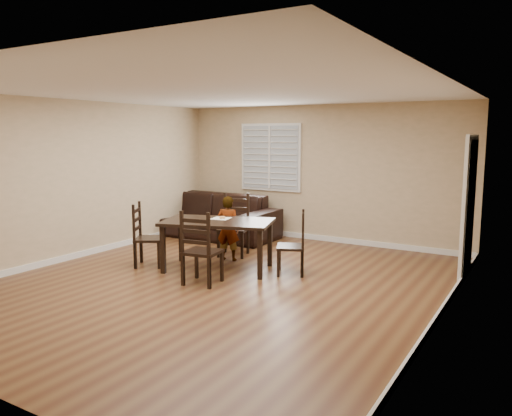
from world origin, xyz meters
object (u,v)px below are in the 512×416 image
Objects in this scene: chair_near at (235,227)px; chair_far at (198,252)px; child at (228,228)px; sofa at (207,215)px; dining_table at (218,226)px; chair_left at (142,237)px; chair_right at (298,246)px; donut at (222,217)px.

chair_far is (0.60, -1.88, -0.01)m from chair_near.
child is 0.36× the size of sofa.
chair_left is (-1.20, -0.43, -0.23)m from dining_table.
dining_table is 1.72× the size of child.
chair_right is 1.32m from donut.
chair_near is 0.99× the size of child.
chair_far is 10.75× the size of donut.
chair_right reaches higher than donut.
dining_table is at bearing -88.89° from chair_near.
child reaches higher than chair_right.
chair_far is at bearing -89.49° from chair_near.
chair_left is at bearing -152.05° from donut.
sofa is at bearing -63.86° from chair_far.
dining_table is 2.72m from sofa.
chair_right is (1.54, -0.60, -0.05)m from chair_near.
chair_right is 0.32× the size of sofa.
child is (1.01, 1.01, 0.08)m from chair_left.
chair_far is at bearing -61.57° from chair_right.
sofa is (-1.71, 1.89, -0.37)m from donut.
dining_table is 18.98× the size of donut.
chair_near is 1.12× the size of chair_right.
dining_table is at bearing -95.98° from chair_right.
sofa is at bearing -57.91° from child.
chair_far is at bearing -55.39° from sofa.
chair_far reaches higher than dining_table.
chair_far reaches higher than sofa.
sofa reaches higher than dining_table.
chair_far is 0.35× the size of sofa.
chair_far is at bearing 93.75° from child.
chair_far is 1.50m from child.
dining_table is at bearing 94.63° from child.
chair_far is 1.13m from donut.
sofa is (-2.01, 2.93, -0.04)m from chair_far.
sofa is (-2.95, 1.66, -0.00)m from chair_right.
chair_left is 1.06× the size of chair_right.
chair_near is 10.94× the size of donut.
sofa is at bearing 132.10° from donut.
donut is (-0.04, 0.19, 0.11)m from dining_table.
chair_left is 10.35× the size of donut.
chair_near is 1.02× the size of chair_far.
dining_table is 1.30m from chair_left.
chair_left is at bearing -138.00° from chair_near.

